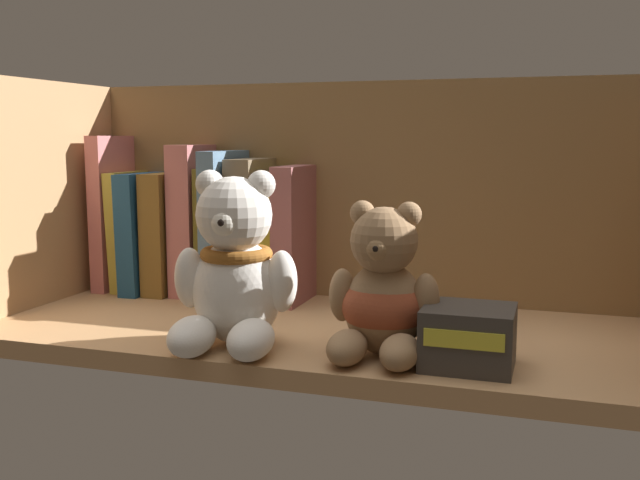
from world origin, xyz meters
The scene contains 16 objects.
shelf_board centered at (0.00, 0.00, 1.00)cm, with size 71.48×30.57×2.00cm, color tan.
shelf_back_panel centered at (0.00, 15.88, 14.81)cm, with size 73.88×1.20×29.61cm, color olive.
shelf_side_panel_left centered at (-36.54, 0.00, 14.81)cm, with size 1.60×32.97×29.61cm, color tan.
book_0 centered at (-33.21, 11.96, 12.43)cm, with size 2.05×10.41×20.86cm, color #CA6F6F.
book_1 centered at (-30.80, 11.96, 10.02)cm, with size 1.95×9.87×16.04cm, color gold.
book_2 centered at (-28.11, 11.96, 9.98)cm, with size 2.61×12.90×15.95cm, color navy.
book_3 centered at (-24.80, 11.96, 10.00)cm, with size 3.18×11.32×15.99cm, color brown.
book_4 centered at (-21.15, 11.96, 11.85)cm, with size 3.29×9.67×19.69cm, color #C26D6D.
book_5 centered at (-18.24, 11.96, 10.37)cm, with size 1.70×9.19×16.75cm, color brown.
book_6 centered at (-15.83, 11.96, 11.49)cm, with size 2.30×14.86×18.98cm, color slate.
book_7 centered at (-12.55, 11.96, 10.99)cm, with size 3.43×11.66×17.99cm, color #79674C.
book_8 centered at (-9.45, 11.96, 10.15)cm, with size 1.95×10.14×16.30cm, color gold.
book_9 centered at (-6.68, 11.96, 10.58)cm, with size 2.76×12.07×17.17cm, color #945555.
teddy_bear_larger centered at (-5.60, -9.59, 9.47)cm, with size 12.91×13.27×17.49cm.
teddy_bear_smaller centered at (9.22, -8.36, 7.80)cm, with size 10.66×11.06×14.75cm.
small_product_box centered at (17.39, -9.35, 4.78)cm, with size 8.10×7.34×5.55cm.
Camera 1 is at (24.51, -74.17, 22.61)cm, focal length 40.89 mm.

